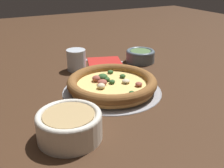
{
  "coord_description": "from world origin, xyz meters",
  "views": [
    {
      "loc": [
        -0.64,
        0.33,
        0.34
      ],
      "look_at": [
        0.0,
        0.0,
        0.02
      ],
      "focal_mm": 42.0,
      "sensor_mm": 36.0,
      "label": 1
    }
  ],
  "objects_px": {
    "pizza": "(112,83)",
    "bowl_far": "(140,55)",
    "pizza_tray": "(112,90)",
    "fork": "(98,60)",
    "napkin": "(105,62)",
    "bowl_near": "(69,124)",
    "drinking_cup": "(76,60)"
  },
  "relations": [
    {
      "from": "bowl_far",
      "to": "fork",
      "type": "height_order",
      "value": "bowl_far"
    },
    {
      "from": "bowl_far",
      "to": "pizza_tray",
      "type": "bearing_deg",
      "value": 130.03
    },
    {
      "from": "bowl_near",
      "to": "drinking_cup",
      "type": "relative_size",
      "value": 1.87
    },
    {
      "from": "pizza",
      "to": "bowl_near",
      "type": "bearing_deg",
      "value": 131.25
    },
    {
      "from": "napkin",
      "to": "fork",
      "type": "distance_m",
      "value": 0.03
    },
    {
      "from": "pizza_tray",
      "to": "pizza",
      "type": "height_order",
      "value": "pizza"
    },
    {
      "from": "pizza_tray",
      "to": "pizza",
      "type": "xyz_separation_m",
      "value": [
        0.0,
        0.0,
        0.02
      ]
    },
    {
      "from": "drinking_cup",
      "to": "fork",
      "type": "xyz_separation_m",
      "value": [
        0.06,
        -0.11,
        -0.04
      ]
    },
    {
      "from": "drinking_cup",
      "to": "napkin",
      "type": "distance_m",
      "value": 0.13
    },
    {
      "from": "pizza_tray",
      "to": "bowl_near",
      "type": "xyz_separation_m",
      "value": [
        -0.17,
        0.19,
        0.03
      ]
    },
    {
      "from": "pizza_tray",
      "to": "drinking_cup",
      "type": "bearing_deg",
      "value": 7.36
    },
    {
      "from": "pizza_tray",
      "to": "bowl_far",
      "type": "distance_m",
      "value": 0.3
    },
    {
      "from": "bowl_near",
      "to": "napkin",
      "type": "xyz_separation_m",
      "value": [
        0.42,
        -0.29,
        -0.03
      ]
    },
    {
      "from": "pizza",
      "to": "bowl_near",
      "type": "xyz_separation_m",
      "value": [
        -0.17,
        0.19,
        0.01
      ]
    },
    {
      "from": "napkin",
      "to": "fork",
      "type": "bearing_deg",
      "value": 20.67
    },
    {
      "from": "bowl_far",
      "to": "drinking_cup",
      "type": "relative_size",
      "value": 1.48
    },
    {
      "from": "pizza_tray",
      "to": "napkin",
      "type": "height_order",
      "value": "same"
    },
    {
      "from": "drinking_cup",
      "to": "napkin",
      "type": "xyz_separation_m",
      "value": [
        0.02,
        -0.13,
        -0.03
      ]
    },
    {
      "from": "bowl_far",
      "to": "fork",
      "type": "relative_size",
      "value": 0.75
    },
    {
      "from": "pizza_tray",
      "to": "fork",
      "type": "distance_m",
      "value": 0.29
    },
    {
      "from": "bowl_far",
      "to": "fork",
      "type": "distance_m",
      "value": 0.17
    },
    {
      "from": "bowl_far",
      "to": "pizza",
      "type": "bearing_deg",
      "value": 129.97
    },
    {
      "from": "pizza",
      "to": "drinking_cup",
      "type": "xyz_separation_m",
      "value": [
        0.22,
        0.03,
        0.01
      ]
    },
    {
      "from": "pizza_tray",
      "to": "napkin",
      "type": "relative_size",
      "value": 1.84
    },
    {
      "from": "fork",
      "to": "drinking_cup",
      "type": "bearing_deg",
      "value": 64.85
    },
    {
      "from": "bowl_far",
      "to": "napkin",
      "type": "relative_size",
      "value": 0.69
    },
    {
      "from": "fork",
      "to": "bowl_near",
      "type": "bearing_deg",
      "value": 96.72
    },
    {
      "from": "bowl_near",
      "to": "napkin",
      "type": "bearing_deg",
      "value": -34.8
    },
    {
      "from": "bowl_near",
      "to": "napkin",
      "type": "height_order",
      "value": "bowl_near"
    },
    {
      "from": "bowl_near",
      "to": "fork",
      "type": "relative_size",
      "value": 0.95
    },
    {
      "from": "pizza_tray",
      "to": "bowl_near",
      "type": "height_order",
      "value": "bowl_near"
    },
    {
      "from": "pizza",
      "to": "bowl_far",
      "type": "distance_m",
      "value": 0.3
    }
  ]
}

